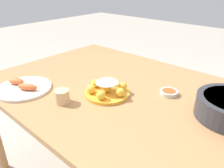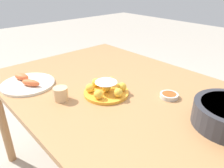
% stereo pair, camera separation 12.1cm
% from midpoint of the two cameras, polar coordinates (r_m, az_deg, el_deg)
% --- Properties ---
extents(dining_table, '(1.51, 1.08, 0.75)m').
position_cam_midpoint_polar(dining_table, '(1.30, 4.03, -4.03)').
color(dining_table, '#A87547').
rests_on(dining_table, ground_plane).
extents(cake_plate, '(0.24, 0.24, 0.08)m').
position_cam_midpoint_polar(cake_plate, '(1.17, 1.40, -1.48)').
color(cake_plate, gold).
rests_on(cake_plate, dining_table).
extents(sauce_bowl, '(0.10, 0.10, 0.02)m').
position_cam_midpoint_polar(sauce_bowl, '(1.20, 17.50, -2.95)').
color(sauce_bowl, beige).
rests_on(sauce_bowl, dining_table).
extents(seafood_platter, '(0.31, 0.31, 0.05)m').
position_cam_midpoint_polar(seafood_platter, '(1.35, -18.87, 0.21)').
color(seafood_platter, silver).
rests_on(seafood_platter, dining_table).
extents(cup_near, '(0.07, 0.07, 0.07)m').
position_cam_midpoint_polar(cup_near, '(1.13, -10.32, -2.60)').
color(cup_near, '#DBB27F').
rests_on(cup_near, dining_table).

